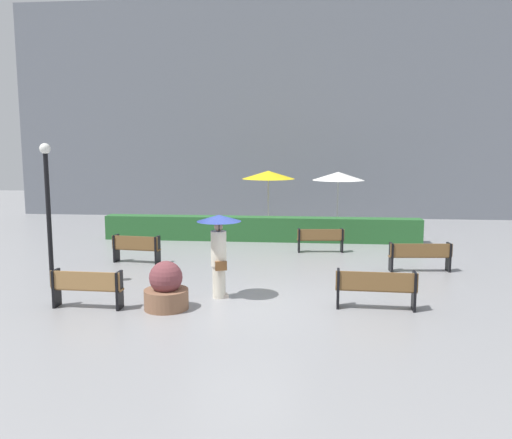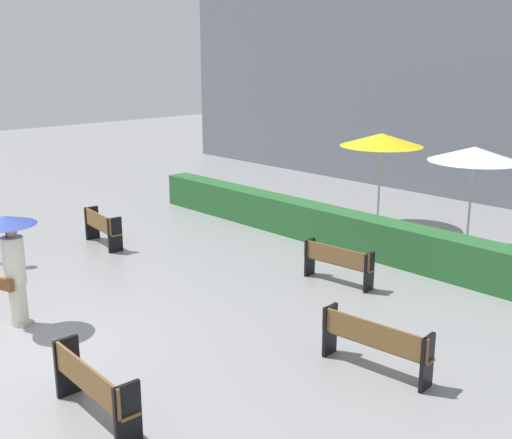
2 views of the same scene
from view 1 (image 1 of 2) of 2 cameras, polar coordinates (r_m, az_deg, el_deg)
name	(u,v)px [view 1 (image 1 of 2)]	position (r m, az deg, el deg)	size (l,w,h in m)	color
ground_plane	(244,304)	(12.64, -1.34, -9.10)	(60.00, 60.00, 0.00)	gray
bench_near_left	(87,286)	(12.76, -17.84, -6.89)	(1.66, 0.39, 0.88)	#9E7242
bench_back_row	(321,238)	(18.60, 7.00, -2.03)	(1.65, 0.48, 0.83)	brown
bench_far_left	(136,247)	(17.25, -12.84, -2.93)	(1.56, 0.53, 0.88)	brown
bench_far_right	(420,255)	(16.39, 17.36, -3.64)	(1.85, 0.51, 0.86)	brown
bench_near_right	(376,287)	(12.39, 12.85, -7.12)	(1.83, 0.44, 0.89)	brown
pedestrian_with_umbrella	(219,242)	(12.80, -4.03, -2.48)	(1.07, 1.07, 2.07)	silver
planter_pot	(166,289)	(12.31, -9.70, -7.39)	(1.01, 1.01, 1.12)	brown
lamp_post	(48,199)	(14.72, -21.60, 2.03)	(0.28, 0.28, 3.78)	black
patio_umbrella_yellow	(268,175)	(22.84, 1.35, 4.84)	(2.28, 2.28, 2.65)	silver
patio_umbrella_white	(338,176)	(22.43, 8.89, 4.65)	(2.18, 2.18, 2.63)	silver
hedge_strip	(261,229)	(20.73, 0.49, -1.02)	(12.40, 0.70, 0.95)	#28602D
building_facade	(280,110)	(28.09, 2.65, 11.74)	(28.00, 1.20, 11.13)	slate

